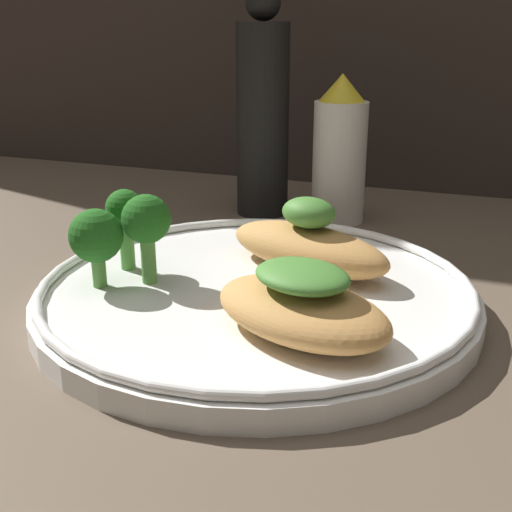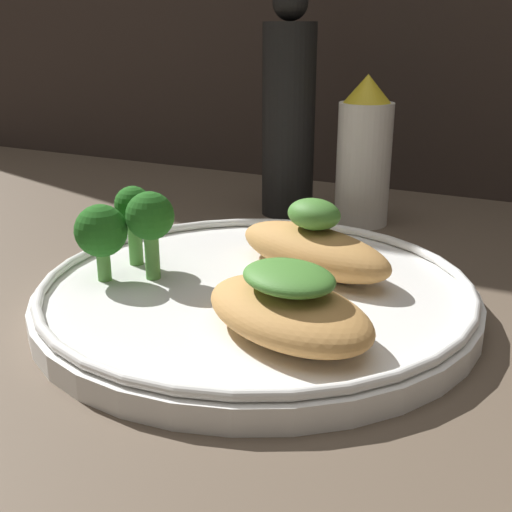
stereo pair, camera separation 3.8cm
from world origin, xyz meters
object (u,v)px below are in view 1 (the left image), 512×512
Objects in this scene: broccoli_bunch at (121,227)px; sauce_bottle at (336,152)px; plate at (256,293)px; pepper_grinder at (263,114)px.

sauce_bottle is at bearing 70.92° from broccoli_bunch.
sauce_bottle reaches higher than plate.
pepper_grinder reaches higher than sauce_bottle.
plate is 21.08cm from sauce_bottle.
broccoli_bunch is 0.32× the size of pepper_grinder.
plate is 23.13cm from pepper_grinder.
plate is 2.10× the size of sauce_bottle.
broccoli_bunch reaches higher than plate.
broccoli_bunch is 0.50× the size of sauce_bottle.
pepper_grinder is at bearing -180.00° from sauce_bottle.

